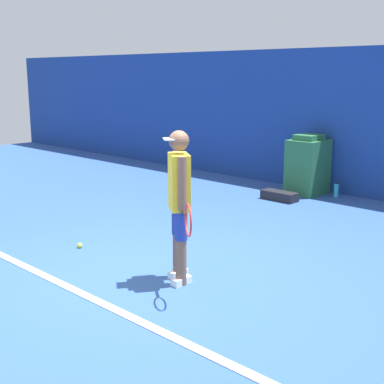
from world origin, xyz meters
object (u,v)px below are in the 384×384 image
water_bottle (336,190)px  equipment_bag (279,196)px  covered_chair (308,166)px  tennis_player (179,200)px  tennis_ball (80,245)px

water_bottle → equipment_bag: bearing=-123.1°
covered_chair → equipment_bag: size_ratio=1.69×
tennis_player → equipment_bag: 4.35m
tennis_player → covered_chair: 5.05m
water_bottle → tennis_ball: bearing=-100.7°
equipment_bag → water_bottle: water_bottle is taller
tennis_ball → covered_chair: (0.40, 4.94, 0.51)m
covered_chair → equipment_bag: covered_chair is taller
tennis_ball → water_bottle: size_ratio=0.25×
covered_chair → equipment_bag: 0.95m
tennis_player → tennis_ball: size_ratio=24.74×
tennis_player → water_bottle: tennis_player is taller
tennis_player → equipment_bag: tennis_player is taller
covered_chair → equipment_bag: (-0.06, -0.83, -0.46)m
water_bottle → covered_chair: bearing=-167.9°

